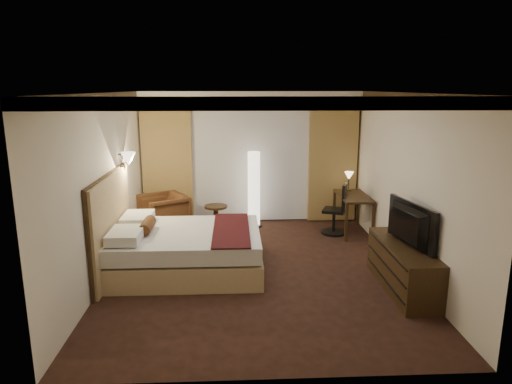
{
  "coord_description": "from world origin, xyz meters",
  "views": [
    {
      "loc": [
        -0.35,
        -6.66,
        2.78
      ],
      "look_at": [
        0.0,
        0.4,
        1.15
      ],
      "focal_mm": 32.0,
      "sensor_mm": 36.0,
      "label": 1
    }
  ],
  "objects_px": {
    "side_table": "(216,218)",
    "office_chair": "(334,209)",
    "bed": "(188,250)",
    "television": "(404,222)",
    "armchair": "(163,212)",
    "desk": "(353,214)",
    "dresser": "(403,267)",
    "floor_lamp": "(254,189)"
  },
  "relations": [
    {
      "from": "side_table",
      "to": "office_chair",
      "type": "height_order",
      "value": "office_chair"
    },
    {
      "from": "bed",
      "to": "television",
      "type": "height_order",
      "value": "television"
    },
    {
      "from": "armchair",
      "to": "desk",
      "type": "bearing_deg",
      "value": 57.86
    },
    {
      "from": "armchair",
      "to": "dresser",
      "type": "relative_size",
      "value": 0.5
    },
    {
      "from": "dresser",
      "to": "armchair",
      "type": "bearing_deg",
      "value": 143.96
    },
    {
      "from": "dresser",
      "to": "television",
      "type": "bearing_deg",
      "value": 180.0
    },
    {
      "from": "armchair",
      "to": "office_chair",
      "type": "distance_m",
      "value": 3.3
    },
    {
      "from": "armchair",
      "to": "office_chair",
      "type": "relative_size",
      "value": 0.84
    },
    {
      "from": "armchair",
      "to": "desk",
      "type": "xyz_separation_m",
      "value": [
        3.67,
        -0.14,
        -0.05
      ]
    },
    {
      "from": "side_table",
      "to": "television",
      "type": "relative_size",
      "value": 0.45
    },
    {
      "from": "desk",
      "to": "armchair",
      "type": "bearing_deg",
      "value": 177.75
    },
    {
      "from": "dresser",
      "to": "television",
      "type": "relative_size",
      "value": 1.49
    },
    {
      "from": "bed",
      "to": "office_chair",
      "type": "bearing_deg",
      "value": 32.66
    },
    {
      "from": "side_table",
      "to": "television",
      "type": "distance_m",
      "value": 3.98
    },
    {
      "from": "armchair",
      "to": "side_table",
      "type": "distance_m",
      "value": 1.04
    },
    {
      "from": "bed",
      "to": "side_table",
      "type": "height_order",
      "value": "bed"
    },
    {
      "from": "side_table",
      "to": "dresser",
      "type": "relative_size",
      "value": 0.3
    },
    {
      "from": "side_table",
      "to": "floor_lamp",
      "type": "relative_size",
      "value": 0.32
    },
    {
      "from": "armchair",
      "to": "dresser",
      "type": "xyz_separation_m",
      "value": [
        3.72,
        -2.71,
        -0.1
      ]
    },
    {
      "from": "bed",
      "to": "television",
      "type": "xyz_separation_m",
      "value": [
        3.04,
        -0.82,
        0.65
      ]
    },
    {
      "from": "floor_lamp",
      "to": "television",
      "type": "distance_m",
      "value": 3.63
    },
    {
      "from": "floor_lamp",
      "to": "bed",
      "type": "bearing_deg",
      "value": -116.44
    },
    {
      "from": "armchair",
      "to": "bed",
      "type": "bearing_deg",
      "value": -10.79
    },
    {
      "from": "bed",
      "to": "floor_lamp",
      "type": "height_order",
      "value": "floor_lamp"
    },
    {
      "from": "floor_lamp",
      "to": "desk",
      "type": "bearing_deg",
      "value": -15.01
    },
    {
      "from": "bed",
      "to": "floor_lamp",
      "type": "distance_m",
      "value": 2.56
    },
    {
      "from": "bed",
      "to": "side_table",
      "type": "relative_size",
      "value": 4.47
    },
    {
      "from": "armchair",
      "to": "television",
      "type": "height_order",
      "value": "television"
    },
    {
      "from": "floor_lamp",
      "to": "desk",
      "type": "height_order",
      "value": "floor_lamp"
    },
    {
      "from": "desk",
      "to": "office_chair",
      "type": "distance_m",
      "value": 0.4
    },
    {
      "from": "floor_lamp",
      "to": "television",
      "type": "xyz_separation_m",
      "value": [
        1.92,
        -3.07,
        0.2
      ]
    },
    {
      "from": "floor_lamp",
      "to": "dresser",
      "type": "bearing_deg",
      "value": -57.61
    },
    {
      "from": "bed",
      "to": "television",
      "type": "distance_m",
      "value": 3.21
    },
    {
      "from": "bed",
      "to": "office_chair",
      "type": "height_order",
      "value": "office_chair"
    },
    {
      "from": "office_chair",
      "to": "side_table",
      "type": "bearing_deg",
      "value": -166.67
    },
    {
      "from": "side_table",
      "to": "desk",
      "type": "distance_m",
      "value": 2.68
    },
    {
      "from": "office_chair",
      "to": "dresser",
      "type": "distance_m",
      "value": 2.56
    },
    {
      "from": "bed",
      "to": "office_chair",
      "type": "relative_size",
      "value": 2.24
    },
    {
      "from": "bed",
      "to": "office_chair",
      "type": "xyz_separation_m",
      "value": [
        2.64,
        1.69,
        0.17
      ]
    },
    {
      "from": "bed",
      "to": "floor_lamp",
      "type": "xyz_separation_m",
      "value": [
        1.12,
        2.25,
        0.45
      ]
    },
    {
      "from": "bed",
      "to": "side_table",
      "type": "distance_m",
      "value": 2.06
    },
    {
      "from": "office_chair",
      "to": "television",
      "type": "relative_size",
      "value": 0.89
    }
  ]
}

